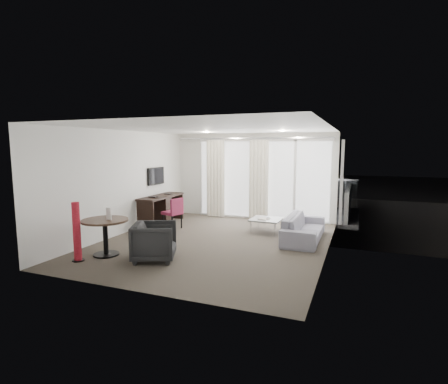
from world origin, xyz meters
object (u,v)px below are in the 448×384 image
(rattan_chair_b, at_px, (323,198))
(tub_armchair, at_px, (154,241))
(sofa, at_px, (304,228))
(desk, at_px, (161,210))
(desk_chair, at_px, (172,213))
(red_lamp, at_px, (77,232))
(coffee_table, at_px, (266,225))
(rattan_chair_a, at_px, (299,198))
(round_table, at_px, (106,237))

(rattan_chair_b, bearing_deg, tub_armchair, -87.36)
(sofa, bearing_deg, desk, 85.67)
(desk_chair, bearing_deg, red_lamp, -79.14)
(sofa, height_order, rattan_chair_b, rattan_chair_b)
(coffee_table, bearing_deg, desk_chair, -167.05)
(coffee_table, xyz_separation_m, sofa, (1.03, -0.46, 0.12))
(rattan_chair_a, distance_m, rattan_chair_b, 0.83)
(desk, distance_m, round_table, 3.02)
(desk_chair, xyz_separation_m, rattan_chair_a, (2.75, 3.94, 0.04))
(sofa, bearing_deg, rattan_chair_b, -0.11)
(red_lamp, bearing_deg, rattan_chair_a, 66.12)
(desk, height_order, sofa, desk)
(tub_armchair, relative_size, sofa, 0.41)
(desk_chair, relative_size, sofa, 0.42)
(round_table, bearing_deg, tub_armchair, 4.87)
(desk_chair, height_order, coffee_table, desk_chair)
(red_lamp, height_order, rattan_chair_a, red_lamp)
(red_lamp, bearing_deg, rattan_chair_b, 62.40)
(desk, relative_size, rattan_chair_b, 1.97)
(tub_armchair, bearing_deg, coffee_table, -49.21)
(desk, height_order, round_table, desk)
(desk, height_order, red_lamp, red_lamp)
(desk_chair, height_order, tub_armchair, desk_chair)
(tub_armchair, height_order, coffee_table, tub_armchair)
(sofa, distance_m, rattan_chair_a, 3.90)
(desk, xyz_separation_m, sofa, (4.08, -0.31, -0.11))
(desk, distance_m, red_lamp, 3.48)
(red_lamp, height_order, tub_armchair, red_lamp)
(sofa, relative_size, rattan_chair_b, 2.28)
(desk_chair, xyz_separation_m, rattan_chair_b, (3.50, 4.30, 0.02))
(red_lamp, relative_size, sofa, 0.58)
(tub_armchair, distance_m, rattan_chair_b, 7.20)
(round_table, height_order, tub_armchair, same)
(coffee_table, bearing_deg, rattan_chair_b, 74.42)
(tub_armchair, bearing_deg, desk_chair, -1.36)
(round_table, relative_size, coffee_table, 1.21)
(desk_chair, height_order, red_lamp, red_lamp)
(red_lamp, distance_m, sofa, 4.97)
(desk, bearing_deg, rattan_chair_a, 46.50)
(round_table, xyz_separation_m, rattan_chair_b, (3.58, 6.85, 0.07))
(red_lamp, relative_size, rattan_chair_b, 1.31)
(desk, relative_size, red_lamp, 1.50)
(sofa, bearing_deg, round_table, 126.70)
(sofa, bearing_deg, red_lamp, 129.46)
(desk, relative_size, sofa, 0.86)
(round_table, xyz_separation_m, rattan_chair_a, (2.83, 6.49, 0.09))
(tub_armchair, xyz_separation_m, rattan_chair_b, (2.49, 6.76, 0.07))
(desk, relative_size, coffee_table, 2.26)
(red_lamp, xyz_separation_m, tub_armchair, (1.35, 0.59, -0.20))
(rattan_chair_a, xyz_separation_m, rattan_chair_b, (0.75, 0.36, -0.02))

